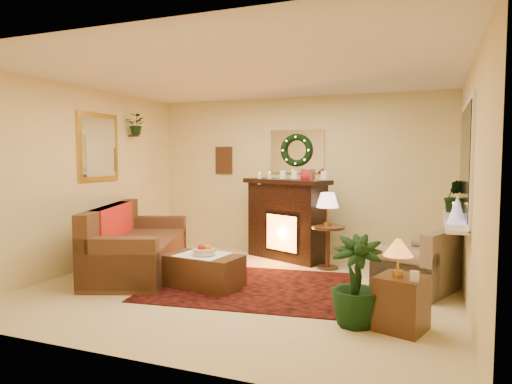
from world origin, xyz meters
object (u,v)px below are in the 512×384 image
(side_table_round, at_px, (328,246))
(loveseat, at_px, (424,253))
(end_table_square, at_px, (401,301))
(coffee_table, at_px, (203,270))
(fireplace, at_px, (286,224))
(sofa, at_px, (139,242))

(side_table_round, bearing_deg, loveseat, -20.50)
(end_table_square, bearing_deg, side_table_round, 118.85)
(end_table_square, height_order, coffee_table, end_table_square)
(loveseat, height_order, side_table_round, loveseat)
(fireplace, bearing_deg, side_table_round, -3.91)
(side_table_round, bearing_deg, sofa, -154.11)
(sofa, distance_m, loveseat, 3.77)
(sofa, relative_size, coffee_table, 2.29)
(fireplace, xyz_separation_m, loveseat, (2.06, -0.88, -0.13))
(loveseat, bearing_deg, side_table_round, -177.72)
(side_table_round, relative_size, end_table_square, 1.22)
(loveseat, bearing_deg, fireplace, 179.61)
(sofa, height_order, coffee_table, sofa)
(fireplace, relative_size, loveseat, 1.00)
(sofa, bearing_deg, side_table_round, 5.09)
(sofa, relative_size, side_table_round, 3.51)
(end_table_square, distance_m, coffee_table, 2.45)
(fireplace, bearing_deg, coffee_table, -80.71)
(sofa, relative_size, end_table_square, 4.29)
(sofa, height_order, end_table_square, sofa)
(loveseat, xyz_separation_m, coffee_table, (-2.54, -1.00, -0.21))
(sofa, bearing_deg, coffee_table, -36.20)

